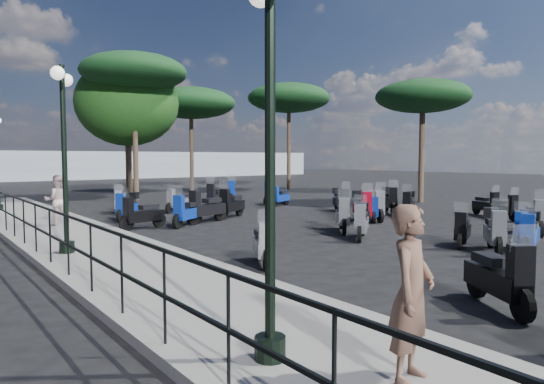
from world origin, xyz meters
TOP-DOWN VIEW (x-y plane):
  - ground at (0.00, 0.00)m, footprint 120.00×120.00m
  - sidewalk at (-6.50, 3.00)m, footprint 3.00×30.00m
  - railing at (-7.80, 2.80)m, footprint 0.04×26.04m
  - lamp_post_0 at (-7.10, -7.17)m, footprint 0.68×1.15m
  - lamp_post_1 at (-7.27, 0.21)m, footprint 0.68×1.14m
  - woman at (-6.32, -8.35)m, footprint 0.72×0.59m
  - pedestrian_far at (-6.32, 5.08)m, footprint 0.89×0.76m
  - scooter_1 at (-3.09, -7.53)m, footprint 1.02×1.52m
  - scooter_2 at (-4.12, -2.94)m, footprint 0.89×1.41m
  - scooter_3 at (-4.14, 3.60)m, footprint 1.68×0.58m
  - scooter_4 at (-3.67, 6.15)m, footprint 1.26×1.28m
  - scooter_5 at (-3.14, 8.52)m, footprint 0.76×1.48m
  - scooter_7 at (1.21, -5.14)m, footprint 1.45×1.16m
  - scooter_8 at (0.05, -1.91)m, footprint 1.36×1.14m
  - scooter_9 at (-2.68, 3.32)m, footprint 1.53×1.02m
  - scooter_10 at (-1.76, 3.69)m, footprint 1.83×0.80m
  - scooter_11 at (-1.03, 7.36)m, footprint 1.51×0.84m
  - scooter_12 at (1.98, -5.63)m, footprint 1.50×0.73m
  - scooter_13 at (1.24, -4.28)m, footprint 1.40×0.80m
  - scooter_14 at (2.84, 0.61)m, footprint 1.14×1.58m
  - scooter_15 at (0.63, -0.61)m, footprint 1.29×1.42m
  - scooter_16 at (-0.29, 4.36)m, footprint 1.63×1.07m
  - scooter_17 at (1.11, 7.93)m, footprint 1.51×1.23m
  - scooter_19 at (4.73, -4.50)m, footprint 1.44×1.15m
  - scooter_20 at (3.23, 0.41)m, footprint 1.14×1.08m
  - scooter_21 at (3.44, 0.55)m, footprint 1.05×1.60m
  - scooter_22 at (4.04, 6.88)m, footprint 1.46×0.75m
  - scooter_23 at (3.08, 9.69)m, footprint 1.12×1.67m
  - scooter_25 at (7.33, -2.22)m, footprint 0.78×1.47m
  - scooter_26 at (5.35, 0.50)m, footprint 1.47×0.97m
  - scooter_27 at (4.56, 3.36)m, footprint 0.94×1.52m
  - scooter_28 at (5.97, 1.93)m, footprint 1.22×1.47m
  - scooter_29 at (4.32, 7.63)m, footprint 1.82×0.77m
  - scooter_30 at (8.14, -1.10)m, footprint 0.78×1.47m
  - scooter_31 at (2.29, -5.32)m, footprint 1.50×0.73m
  - broadleaf_tree at (0.19, 16.14)m, footprint 5.82×5.82m
  - pine_0 at (5.70, 18.91)m, footprint 6.07×6.07m
  - pine_1 at (11.93, 15.95)m, footprint 5.89×5.89m
  - pine_2 at (-0.13, 14.25)m, footprint 5.64×5.64m
  - pine_3 at (11.02, 4.04)m, footprint 4.79×4.79m
  - distant_hills at (0.00, 45.00)m, footprint 70.00×8.00m

SIDE VIEW (x-z plane):
  - ground at x=0.00m, z-range 0.00..0.00m
  - sidewalk at x=-6.50m, z-range 0.00..0.15m
  - scooter_20 at x=3.23m, z-range -0.18..1.00m
  - scooter_13 at x=1.24m, z-range -0.18..1.01m
  - scooter_22 at x=4.04m, z-range -0.19..1.03m
  - scooter_25 at x=7.33m, z-range -0.19..1.05m
  - scooter_30 at x=8.14m, z-range -0.19..1.05m
  - scooter_2 at x=-4.12m, z-range -0.19..1.05m
  - scooter_11 at x=-1.03m, z-range -0.20..1.08m
  - scooter_12 at x=1.98m, z-range -0.15..1.08m
  - scooter_31 at x=2.29m, z-range -0.15..1.08m
  - scooter_5 at x=-3.14m, z-range -0.15..1.08m
  - scooter_3 at x=-4.14m, z-range -0.20..1.14m
  - scooter_1 at x=-3.09m, z-range -0.21..1.16m
  - scooter_9 at x=-2.68m, z-range -0.21..1.16m
  - scooter_19 at x=4.73m, z-range -0.21..1.17m
  - scooter_8 at x=0.05m, z-range -0.16..1.13m
  - scooter_26 at x=5.35m, z-range -0.16..1.13m
  - scooter_4 at x=-3.67m, z-range -0.16..1.14m
  - scooter_27 at x=4.56m, z-range -0.16..1.15m
  - scooter_21 at x=3.44m, z-range -0.22..1.21m
  - scooter_16 at x=-0.29m, z-range -0.22..1.23m
  - scooter_17 at x=1.11m, z-range -0.22..1.24m
  - scooter_7 at x=1.21m, z-range -0.17..1.18m
  - scooter_29 at x=4.32m, z-range -0.23..1.25m
  - scooter_10 at x=-1.76m, z-range -0.23..1.26m
  - scooter_15 at x=0.63m, z-range -0.17..1.22m
  - scooter_28 at x=5.97m, z-range -0.17..1.22m
  - scooter_14 at x=2.84m, z-range -0.18..1.25m
  - scooter_23 at x=3.08m, z-range -0.18..1.29m
  - railing at x=-7.80m, z-range 0.35..1.45m
  - pedestrian_far at x=-6.32m, z-range 0.15..1.74m
  - woman at x=-6.32m, z-range 0.15..1.84m
  - distant_hills at x=0.00m, z-range 0.00..3.00m
  - lamp_post_1 at x=-7.27m, z-range 0.44..4.61m
  - lamp_post_0 at x=-7.10m, z-range 0.44..4.62m
  - pine_3 at x=11.02m, z-range 2.26..8.51m
  - broadleaf_tree at x=0.19m, z-range 1.47..9.40m
  - pine_0 at x=5.70m, z-range 2.47..9.56m
  - pine_1 at x=11.93m, z-range 2.74..10.33m
  - pine_2 at x=-0.13m, z-range 2.91..10.77m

